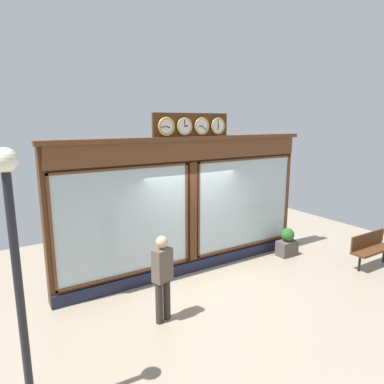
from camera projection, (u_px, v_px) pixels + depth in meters
name	position (u px, v px, depth m)	size (l,w,h in m)	color
ground_plane	(272.00, 326.00, 6.39)	(14.00, 14.00, 0.00)	gray
shop_facade	(189.00, 205.00, 8.47)	(6.84, 0.42, 3.91)	#4C2B16
pedestrian	(163.00, 275.00, 6.40)	(0.41, 0.32, 1.69)	#312A24
street_lamp	(14.00, 248.00, 3.97)	(0.28, 0.28, 3.46)	black
planter_box	(287.00, 248.00, 9.73)	(0.56, 0.36, 0.43)	#4C4742
planter_shrub	(288.00, 235.00, 9.64)	(0.37, 0.37, 0.37)	#285623
street_bench	(371.00, 247.00, 8.97)	(1.40, 0.40, 0.87)	#4C2B16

